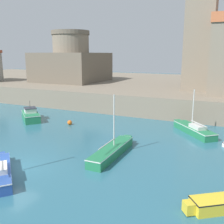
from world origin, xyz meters
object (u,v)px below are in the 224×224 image
(sailboat_green_4, at_px, (112,150))
(motorboat_green_3, at_px, (31,115))
(sailboat_green_1, at_px, (194,129))
(sailboat_blue_6, at_px, (0,171))
(mooring_buoy, at_px, (70,123))
(fortress, at_px, (71,63))

(sailboat_green_4, bearing_deg, motorboat_green_3, 156.15)
(motorboat_green_3, height_order, sailboat_green_4, sailboat_green_4)
(sailboat_green_1, distance_m, motorboat_green_3, 19.69)
(sailboat_blue_6, relative_size, mooring_buoy, 9.68)
(sailboat_blue_6, bearing_deg, fortress, 116.05)
(sailboat_green_4, height_order, fortress, fortress)
(mooring_buoy, bearing_deg, sailboat_blue_6, -75.58)
(motorboat_green_3, relative_size, mooring_buoy, 8.76)
(sailboat_green_4, xyz_separation_m, sailboat_blue_6, (-5.16, -6.77, 0.03))
(sailboat_green_4, relative_size, sailboat_blue_6, 1.31)
(sailboat_green_4, bearing_deg, sailboat_green_1, 60.77)
(sailboat_green_1, height_order, mooring_buoy, sailboat_green_1)
(mooring_buoy, bearing_deg, motorboat_green_3, -178.67)
(sailboat_blue_6, distance_m, mooring_buoy, 13.68)
(mooring_buoy, distance_m, fortress, 24.34)
(motorboat_green_3, bearing_deg, sailboat_green_1, 8.28)
(sailboat_green_4, bearing_deg, mooring_buoy, 142.90)
(motorboat_green_3, distance_m, sailboat_blue_6, 16.02)
(sailboat_green_1, relative_size, sailboat_green_4, 0.82)
(sailboat_green_1, xyz_separation_m, fortress, (-26.45, 17.11, 5.94))
(motorboat_green_3, relative_size, fortress, 0.39)
(sailboat_green_1, distance_m, sailboat_blue_6, 18.99)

